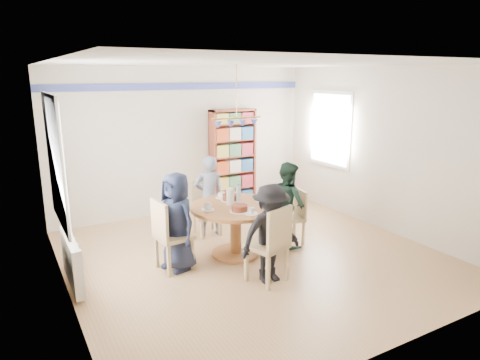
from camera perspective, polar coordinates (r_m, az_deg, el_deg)
ground at (r=6.30m, az=1.82°, el=-10.09°), size 5.00×5.00×0.00m
room_shell at (r=6.46m, az=-4.08°, el=5.76°), size 5.00×5.00×5.00m
radiator at (r=5.69m, az=-21.52°, el=-9.99°), size 0.12×1.00×0.60m
dining_table at (r=6.14m, az=-0.58°, el=-5.13°), size 1.30×1.30×0.75m
chair_left at (r=5.74m, az=-9.57°, el=-6.89°), size 0.48×0.48×0.98m
chair_right at (r=6.67m, az=7.30°, el=-4.52°), size 0.43×0.43×0.84m
chair_far at (r=7.03m, az=-4.69°, el=-3.26°), size 0.41×0.41×0.89m
chair_near at (r=5.34m, az=4.27°, el=-8.19°), size 0.55×0.55×1.01m
person_left at (r=5.75m, az=-8.42°, el=-5.49°), size 0.61×0.75×1.33m
person_right at (r=6.53m, az=6.37°, el=-3.21°), size 0.50×0.64×1.30m
person_far at (r=6.90m, az=-4.13°, el=-2.13°), size 0.53×0.40×1.32m
person_near at (r=5.36m, az=4.10°, el=-7.18°), size 0.82×0.47×1.27m
bookshelf at (r=8.40m, az=-0.98°, el=2.80°), size 0.91×0.27×1.91m
tableware at (r=6.07m, az=-0.89°, el=-2.83°), size 1.05×1.05×0.28m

